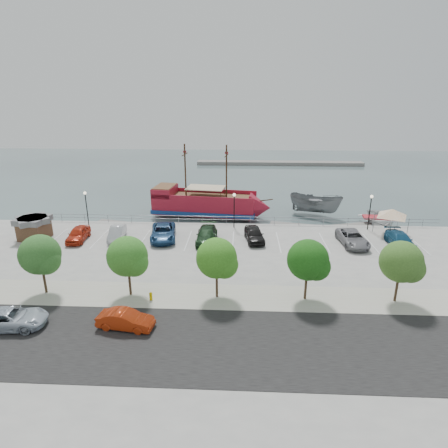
{
  "coord_description": "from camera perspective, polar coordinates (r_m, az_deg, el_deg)",
  "views": [
    {
      "loc": [
        0.83,
        -36.35,
        15.42
      ],
      "look_at": [
        -1.0,
        2.0,
        2.0
      ],
      "focal_mm": 30.0,
      "sensor_mm": 36.0,
      "label": 1
    }
  ],
  "objects": [
    {
      "name": "dock_west",
      "position": [
        50.93,
        -15.7,
        -0.07
      ],
      "size": [
        6.67,
        3.49,
        0.37
      ],
      "primitive_type": "cube",
      "rotation": [
        0.0,
        0.0,
        -0.27
      ],
      "color": "slate",
      "rests_on": "ground"
    },
    {
      "name": "parked_car_g",
      "position": [
        42.46,
        19.01,
        -2.06
      ],
      "size": [
        2.82,
        5.48,
        1.48
      ],
      "primitive_type": "imported",
      "rotation": [
        0.0,
        0.0,
        0.07
      ],
      "color": "gray",
      "rests_on": "land_slab"
    },
    {
      "name": "lamp_post_mid",
      "position": [
        44.64,
        1.56,
        3.02
      ],
      "size": [
        0.36,
        0.36,
        4.28
      ],
      "color": "black",
      "rests_on": "land_slab"
    },
    {
      "name": "lamp_post_left",
      "position": [
        48.44,
        -20.28,
        3.12
      ],
      "size": [
        0.36,
        0.36,
        4.28
      ],
      "color": "black",
      "rests_on": "land_slab"
    },
    {
      "name": "pirate_ship",
      "position": [
        52.29,
        -1.67,
        2.97
      ],
      "size": [
        16.83,
        6.48,
        10.49
      ],
      "rotation": [
        0.0,
        0.0,
        -0.13
      ],
      "color": "maroon",
      "rests_on": "ground"
    },
    {
      "name": "parked_car_c",
      "position": [
        42.22,
        -9.25,
        -1.25
      ],
      "size": [
        3.53,
        6.11,
        1.6
      ],
      "primitive_type": "imported",
      "rotation": [
        0.0,
        0.0,
        0.16
      ],
      "color": "navy",
      "rests_on": "land_slab"
    },
    {
      "name": "street",
      "position": [
        25.54,
        0.33,
        -17.85
      ],
      "size": [
        100.0,
        8.0,
        0.04
      ],
      "primitive_type": "cube",
      "color": "black",
      "rests_on": "land_slab"
    },
    {
      "name": "far_shore",
      "position": [
        93.19,
        8.45,
        9.16
      ],
      "size": [
        40.0,
        3.0,
        0.8
      ],
      "primitive_type": "cube",
      "color": "gray",
      "rests_on": "ground"
    },
    {
      "name": "sidewalk",
      "position": [
        30.53,
        0.82,
        -11.04
      ],
      "size": [
        100.0,
        4.0,
        0.05
      ],
      "primitive_type": "cube",
      "color": "#A39F8A",
      "rests_on": "land_slab"
    },
    {
      "name": "ground",
      "position": [
        39.89,
        1.3,
        -5.04
      ],
      "size": [
        160.0,
        160.0,
        0.0
      ],
      "primitive_type": "plane",
      "color": "#3E4D50"
    },
    {
      "name": "speedboat",
      "position": [
        53.02,
        22.5,
        0.47
      ],
      "size": [
        5.33,
        6.97,
        1.34
      ],
      "primitive_type": "imported",
      "rotation": [
        0.0,
        0.0,
        -0.11
      ],
      "color": "silver",
      "rests_on": "ground"
    },
    {
      "name": "canopy_tent",
      "position": [
        46.58,
        24.35,
        2.08
      ],
      "size": [
        5.34,
        5.34,
        3.47
      ],
      "rotation": [
        0.0,
        0.0,
        0.35
      ],
      "color": "slate",
      "rests_on": "land_slab"
    },
    {
      "name": "seawall_railing",
      "position": [
        46.6,
        1.57,
        0.62
      ],
      "size": [
        50.0,
        0.06,
        1.0
      ],
      "color": "slate",
      "rests_on": "land_slab"
    },
    {
      "name": "parked_car_h",
      "position": [
        43.84,
        25.27,
        -2.24
      ],
      "size": [
        2.14,
        5.07,
        1.46
      ],
      "primitive_type": "imported",
      "rotation": [
        0.0,
        0.0,
        0.02
      ],
      "color": "navy",
      "rests_on": "land_slab"
    },
    {
      "name": "tree_d",
      "position": [
        28.98,
        -0.85,
        -5.46
      ],
      "size": [
        3.3,
        3.2,
        5.0
      ],
      "color": "#473321",
      "rests_on": "sidewalk"
    },
    {
      "name": "tree_c",
      "position": [
        30.21,
        -14.28,
        -5.03
      ],
      "size": [
        3.3,
        3.2,
        5.0
      ],
      "color": "#473321",
      "rests_on": "sidewalk"
    },
    {
      "name": "parked_car_d",
      "position": [
        40.94,
        -2.64,
        -1.72
      ],
      "size": [
        2.24,
        5.37,
        1.55
      ],
      "primitive_type": "imported",
      "rotation": [
        0.0,
        0.0,
        0.01
      ],
      "color": "#163119",
      "rests_on": "land_slab"
    },
    {
      "name": "tree_e",
      "position": [
        29.42,
        12.95,
        -5.59
      ],
      "size": [
        3.3,
        3.2,
        5.0
      ],
      "color": "#473321",
      "rests_on": "sidewalk"
    },
    {
      "name": "lamp_post_right",
      "position": [
        47.14,
        21.42,
        2.56
      ],
      "size": [
        0.36,
        0.36,
        4.28
      ],
      "color": "black",
      "rests_on": "land_slab"
    },
    {
      "name": "land_slab",
      "position": [
        22.2,
        -0.28,
        -26.92
      ],
      "size": [
        100.0,
        58.0,
        1.2
      ],
      "primitive_type": "cube",
      "color": "gray",
      "rests_on": "ground"
    },
    {
      "name": "fire_hydrant",
      "position": [
        30.45,
        -11.09,
        -10.71
      ],
      "size": [
        0.25,
        0.25,
        0.72
      ],
      "rotation": [
        0.0,
        0.0,
        0.31
      ],
      "color": "#C4A600",
      "rests_on": "sidewalk"
    },
    {
      "name": "shed",
      "position": [
        46.74,
        -26.99,
        -0.45
      ],
      "size": [
        3.36,
        3.36,
        2.5
      ],
      "rotation": [
        0.0,
        0.0,
        -0.11
      ],
      "color": "brown",
      "rests_on": "land_slab"
    },
    {
      "name": "tree_b",
      "position": [
        32.91,
        -26.05,
        -4.42
      ],
      "size": [
        3.3,
        3.2,
        5.0
      ],
      "color": "#473321",
      "rests_on": "sidewalk"
    },
    {
      "name": "tree_f",
      "position": [
        31.45,
        25.66,
        -5.43
      ],
      "size": [
        3.3,
        3.2,
        5.0
      ],
      "color": "#473321",
      "rests_on": "sidewalk"
    },
    {
      "name": "parked_car_e",
      "position": [
        41.29,
        4.63,
        -1.56
      ],
      "size": [
        2.48,
        4.81,
        1.57
      ],
      "primitive_type": "imported",
      "rotation": [
        0.0,
        0.0,
        0.14
      ],
      "color": "black",
      "rests_on": "land_slab"
    },
    {
      "name": "dock_east",
      "position": [
        50.28,
        18.55,
        -0.57
      ],
      "size": [
        7.97,
        4.27,
        0.44
      ],
      "primitive_type": "cube",
      "rotation": [
        0.0,
        0.0,
        0.29
      ],
      "color": "slate",
      "rests_on": "ground"
    },
    {
      "name": "patrol_boat",
      "position": [
        54.4,
        13.71,
        2.74
      ],
      "size": [
        7.99,
        5.84,
        2.91
      ],
      "primitive_type": "imported",
      "rotation": [
        0.0,
        0.0,
        1.12
      ],
      "color": "slate",
      "rests_on": "ground"
    },
    {
      "name": "parked_car_a",
      "position": [
        44.37,
        -21.34,
        -1.41
      ],
      "size": [
        2.13,
        4.56,
        1.51
      ],
      "primitive_type": "imported",
      "rotation": [
        0.0,
        0.0,
        0.08
      ],
      "color": "red",
      "rests_on": "land_slab"
    },
    {
      "name": "parked_car_b",
      "position": [
        43.44,
        -15.99,
        -1.32
      ],
      "size": [
        2.01,
        4.39,
        1.4
      ],
      "primitive_type": "imported",
      "rotation": [
        0.0,
        0.0,
        0.13
      ],
      "color": "#B4B6B9",
      "rests_on": "land_slab"
    },
    {
      "name": "street_sedan",
      "position": [
        27.51,
        -14.77,
        -13.93
      ],
      "size": [
        4.08,
        1.88,
        1.3
      ],
      "primitive_type": "imported",
      "rotation": [
        0.0,
        0.0,
        1.44
      ],
      "color": "#B22E0E",
      "rests_on": "street"
    },
    {
      "name": "street_van",
      "position": [
        30.59,
        -29.82,
        -12.37
      ],
      "size": [
        5.11,
        2.72,
        1.37
      ],
      "primitive_type": "imported",
      "rotation": [
        0.0,
        0.0,
        1.66
      ],
      "color": "#ACB8C5",
      "rests_on": "street"
    },
    {
      "name": "dock_mid",
      "position": [
        48.9,
        11.18,
        -0.48
      ],
      "size": [
        7.45,
        3.58,
        0.41
      ],
      "primitive_type": "cube",
      "rotation": [
        0.0,
        0.0,
        -0.22
      ],
      "color": "slate",
      "rests_on": "ground"
    }
  ]
}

